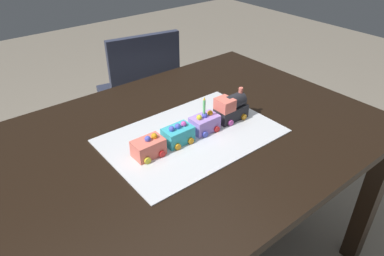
% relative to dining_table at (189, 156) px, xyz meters
% --- Properties ---
extents(dining_table, '(1.40, 1.00, 0.74)m').
position_rel_dining_table_xyz_m(dining_table, '(0.00, 0.00, 0.00)').
color(dining_table, black).
rests_on(dining_table, ground).
extents(chair, '(0.47, 0.47, 0.86)m').
position_rel_dining_table_xyz_m(chair, '(-0.29, -0.83, -0.16)').
color(chair, '#2D3347').
rests_on(chair, ground).
extents(cake_board, '(0.60, 0.40, 0.00)m').
position_rel_dining_table_xyz_m(cake_board, '(0.01, 0.03, 0.11)').
color(cake_board, silver).
rests_on(cake_board, dining_table).
extents(cake_locomotive, '(0.14, 0.08, 0.12)m').
position_rel_dining_table_xyz_m(cake_locomotive, '(-0.18, 0.03, 0.16)').
color(cake_locomotive, '#232328').
rests_on(cake_locomotive, cake_board).
extents(cake_car_tanker_lavender, '(0.10, 0.08, 0.07)m').
position_rel_dining_table_xyz_m(cake_car_tanker_lavender, '(-0.05, 0.03, 0.14)').
color(cake_car_tanker_lavender, '#AD84E0').
rests_on(cake_car_tanker_lavender, cake_board).
extents(cake_car_hopper_turquoise, '(0.10, 0.08, 0.07)m').
position_rel_dining_table_xyz_m(cake_car_hopper_turquoise, '(0.07, 0.03, 0.14)').
color(cake_car_hopper_turquoise, '#38B7C6').
rests_on(cake_car_hopper_turquoise, cake_board).
extents(cake_car_flatbed_coral, '(0.10, 0.08, 0.07)m').
position_rel_dining_table_xyz_m(cake_car_flatbed_coral, '(0.19, 0.03, 0.14)').
color(cake_car_flatbed_coral, '#F27260').
rests_on(cake_car_flatbed_coral, cake_board).
extents(birthday_candle, '(0.01, 0.01, 0.06)m').
position_rel_dining_table_xyz_m(birthday_candle, '(-0.04, 0.03, 0.21)').
color(birthday_candle, '#66D872').
rests_on(birthday_candle, cake_car_tanker_lavender).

